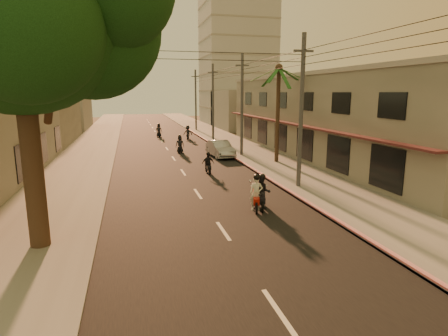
{
  "coord_description": "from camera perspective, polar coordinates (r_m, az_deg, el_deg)",
  "views": [
    {
      "loc": [
        -3.57,
        -12.33,
        5.69
      ],
      "look_at": [
        1.44,
        7.59,
        1.53
      ],
      "focal_mm": 30.0,
      "sensor_mm": 36.0,
      "label": 1
    }
  ],
  "objects": [
    {
      "name": "filler_left_far",
      "position": [
        65.21,
        -23.57,
        8.59
      ],
      "size": [
        8.0,
        14.0,
        7.0
      ],
      "primitive_type": "cube",
      "color": "gray",
      "rests_on": "ground"
    },
    {
      "name": "scooter_far_a",
      "position": [
        36.03,
        -6.74,
        3.55
      ],
      "size": [
        1.02,
        1.75,
        1.74
      ],
      "rotation": [
        0.0,
        0.0,
        -0.21
      ],
      "color": "black",
      "rests_on": "ground"
    },
    {
      "name": "shophouse_row",
      "position": [
        35.09,
        16.04,
        7.68
      ],
      "size": [
        8.8,
        34.2,
        7.3
      ],
      "color": "gray",
      "rests_on": "ground"
    },
    {
      "name": "distant_tower",
      "position": [
        71.56,
        1.97,
        18.11
      ],
      "size": [
        12.1,
        12.1,
        28.0
      ],
      "color": "#B7B5B2",
      "rests_on": "ground"
    },
    {
      "name": "sidewalk_left",
      "position": [
        33.05,
        -20.72,
        0.9
      ],
      "size": [
        5.0,
        140.0,
        0.12
      ],
      "primitive_type": "cube",
      "color": "slate",
      "rests_on": "ground"
    },
    {
      "name": "scooter_mid_b",
      "position": [
        26.58,
        -2.44,
        0.63
      ],
      "size": [
        0.88,
        1.61,
        1.57
      ],
      "rotation": [
        0.0,
        0.0,
        0.01
      ],
      "color": "black",
      "rests_on": "ground"
    },
    {
      "name": "scooter_red",
      "position": [
        18.34,
        4.94,
        -4.01
      ],
      "size": [
        0.95,
        1.8,
        1.82
      ],
      "rotation": [
        0.0,
        0.0,
        -0.3
      ],
      "color": "black",
      "rests_on": "ground"
    },
    {
      "name": "scooter_far_c",
      "position": [
        49.39,
        -9.9,
        5.6
      ],
      "size": [
        0.85,
        1.83,
        1.8
      ],
      "rotation": [
        0.0,
        0.0,
        -0.02
      ],
      "color": "black",
      "rests_on": "ground"
    },
    {
      "name": "curb_stripe",
      "position": [
        29.21,
        3.43,
        0.4
      ],
      "size": [
        0.2,
        60.0,
        0.2
      ],
      "primitive_type": "cube",
      "color": "red",
      "rests_on": "ground"
    },
    {
      "name": "broadleaf_tree",
      "position": [
        15.05,
        -27.44,
        20.91
      ],
      "size": [
        9.6,
        8.7,
        12.1
      ],
      "color": "black",
      "rests_on": "ground"
    },
    {
      "name": "sidewalk_right",
      "position": [
        34.63,
        4.74,
        2.05
      ],
      "size": [
        5.0,
        140.0,
        0.12
      ],
      "primitive_type": "cube",
      "color": "slate",
      "rests_on": "ground"
    },
    {
      "name": "utility_poles",
      "position": [
        33.78,
        2.78,
        12.87
      ],
      "size": [
        1.2,
        48.26,
        9.0
      ],
      "color": "#38383A",
      "rests_on": "ground"
    },
    {
      "name": "scooter_mid_a",
      "position": [
        18.53,
        5.84,
        -3.83
      ],
      "size": [
        1.2,
        1.78,
        1.81
      ],
      "rotation": [
        0.0,
        0.0,
        -0.31
      ],
      "color": "black",
      "rests_on": "ground"
    },
    {
      "name": "road",
      "position": [
        33.02,
        -7.69,
        1.44
      ],
      "size": [
        10.0,
        140.0,
        0.02
      ],
      "primitive_type": "cube",
      "color": "black",
      "rests_on": "ground"
    },
    {
      "name": "palm_tree",
      "position": [
        30.63,
        8.35,
        14.06
      ],
      "size": [
        5.0,
        5.0,
        8.2
      ],
      "color": "black",
      "rests_on": "ground"
    },
    {
      "name": "scooter_far_b",
      "position": [
        46.23,
        -5.54,
        5.35
      ],
      "size": [
        1.37,
        1.78,
        1.78
      ],
      "rotation": [
        0.0,
        0.0,
        -0.24
      ],
      "color": "black",
      "rests_on": "ground"
    },
    {
      "name": "filler_right",
      "position": [
        60.02,
        2.97,
        8.87
      ],
      "size": [
        8.0,
        14.0,
        6.0
      ],
      "primitive_type": "cube",
      "color": "gray",
      "rests_on": "ground"
    },
    {
      "name": "filler_left_near",
      "position": [
        47.62,
        -26.87,
        6.02
      ],
      "size": [
        8.0,
        14.0,
        4.4
      ],
      "primitive_type": "cube",
      "color": "gray",
      "rests_on": "ground"
    },
    {
      "name": "ground",
      "position": [
        14.04,
        1.9,
        -12.46
      ],
      "size": [
        160.0,
        160.0,
        0.0
      ],
      "primitive_type": "plane",
      "color": "#383023",
      "rests_on": "ground"
    },
    {
      "name": "parked_car",
      "position": [
        33.52,
        -0.59,
        2.95
      ],
      "size": [
        2.2,
        4.69,
        1.47
      ],
      "primitive_type": "imported",
      "rotation": [
        0.0,
        0.0,
        0.07
      ],
      "color": "#A0A2A8",
      "rests_on": "ground"
    }
  ]
}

